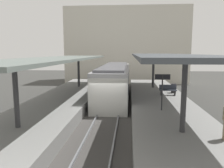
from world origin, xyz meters
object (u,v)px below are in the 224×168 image
(commuter_train, at_px, (115,81))
(platform_bench, at_px, (168,90))
(litter_bin, at_px, (174,88))
(platform_sign, at_px, (162,84))

(commuter_train, bearing_deg, platform_bench, -33.20)
(commuter_train, xyz_separation_m, platform_bench, (4.60, -3.01, -0.26))
(platform_bench, xyz_separation_m, litter_bin, (0.70, 1.17, -0.06))
(commuter_train, relative_size, platform_sign, 6.28)
(commuter_train, xyz_separation_m, platform_sign, (3.41, -7.91, 0.90))
(platform_bench, relative_size, litter_bin, 1.75)
(commuter_train, distance_m, platform_bench, 5.51)
(platform_bench, height_order, litter_bin, platform_bench)
(commuter_train, bearing_deg, platform_sign, -66.71)
(platform_bench, xyz_separation_m, platform_sign, (-1.20, -4.90, 1.16))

